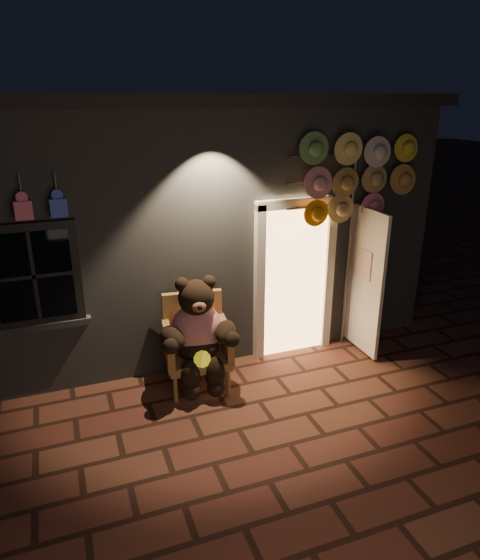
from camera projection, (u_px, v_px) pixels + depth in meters
ground at (239, 430)px, 5.46m from camera, size 60.00×60.00×0.00m
shop_building at (156, 203)px, 8.35m from camera, size 7.30×5.95×3.51m
wicker_armchair at (196, 341)px, 6.18m from camera, size 0.86×0.79×1.14m
teddy_bear at (198, 334)px, 5.99m from camera, size 1.01×0.83×1.40m
hat_rack at (356, 180)px, 6.43m from camera, size 1.85×0.22×2.98m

